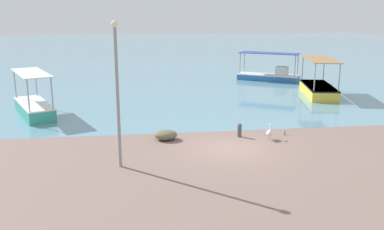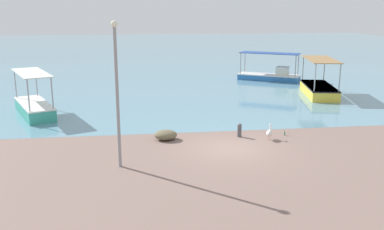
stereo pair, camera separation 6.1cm
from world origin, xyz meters
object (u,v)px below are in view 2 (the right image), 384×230
(fishing_boat_outer, at_px, (270,75))
(lamp_post, at_px, (117,88))
(fishing_boat_far_left, at_px, (319,88))
(net_pile, at_px, (166,135))
(mooring_bollard, at_px, (239,130))
(glass_bottle, at_px, (285,133))
(fishing_boat_far_right, at_px, (34,106))
(pelican, at_px, (269,133))

(fishing_boat_outer, distance_m, lamp_post, 25.01)
(fishing_boat_far_left, bearing_deg, net_pile, -141.70)
(fishing_boat_outer, distance_m, mooring_bollard, 18.80)
(mooring_bollard, height_order, glass_bottle, mooring_bollard)
(mooring_bollard, xyz_separation_m, net_pile, (-3.90, -0.02, -0.14))
(mooring_bollard, bearing_deg, fishing_boat_outer, 67.53)
(lamp_post, xyz_separation_m, glass_bottle, (8.58, 3.54, -3.33))
(fishing_boat_far_left, distance_m, fishing_boat_far_right, 20.84)
(fishing_boat_outer, height_order, pelican, fishing_boat_outer)
(pelican, relative_size, lamp_post, 0.13)
(fishing_boat_far_right, distance_m, net_pile, 10.09)
(lamp_post, relative_size, mooring_bollard, 8.41)
(fishing_boat_far_right, distance_m, pelican, 14.93)
(lamp_post, relative_size, net_pile, 5.23)
(lamp_post, height_order, glass_bottle, lamp_post)
(fishing_boat_far_left, xyz_separation_m, glass_bottle, (-6.26, -10.02, -0.46))
(fishing_boat_far_left, bearing_deg, fishing_boat_outer, 101.73)
(fishing_boat_outer, bearing_deg, fishing_boat_far_left, -78.27)
(fishing_boat_far_right, height_order, mooring_bollard, fishing_boat_far_right)
(lamp_post, bearing_deg, glass_bottle, 22.44)
(lamp_post, bearing_deg, net_pile, 58.32)
(fishing_boat_far_left, height_order, glass_bottle, fishing_boat_far_left)
(fishing_boat_far_right, bearing_deg, fishing_boat_far_left, 10.17)
(fishing_boat_far_left, bearing_deg, glass_bottle, -121.99)
(fishing_boat_far_right, xyz_separation_m, lamp_post, (5.67, -9.89, 2.87))
(fishing_boat_outer, relative_size, lamp_post, 0.94)
(glass_bottle, bearing_deg, net_pile, 179.55)
(mooring_bollard, relative_size, glass_bottle, 2.71)
(fishing_boat_far_left, relative_size, pelican, 7.29)
(fishing_boat_outer, xyz_separation_m, fishing_boat_far_right, (-18.97, -11.10, 0.02))
(pelican, bearing_deg, net_pile, 172.58)
(net_pile, distance_m, glass_bottle, 6.37)
(fishing_boat_far_left, height_order, fishing_boat_far_right, fishing_boat_far_left)
(fishing_boat_far_left, xyz_separation_m, lamp_post, (-14.84, -13.57, 2.87))
(pelican, height_order, glass_bottle, pelican)
(pelican, bearing_deg, glass_bottle, 31.26)
(lamp_post, xyz_separation_m, net_pile, (2.22, 3.59, -3.18))
(fishing_boat_far_left, xyz_separation_m, pelican, (-7.32, -10.66, -0.19))
(fishing_boat_far_left, bearing_deg, pelican, -124.46)
(fishing_boat_far_left, relative_size, fishing_boat_far_right, 1.09)
(fishing_boat_outer, height_order, net_pile, fishing_boat_outer)
(fishing_boat_far_left, bearing_deg, mooring_bollard, -131.23)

